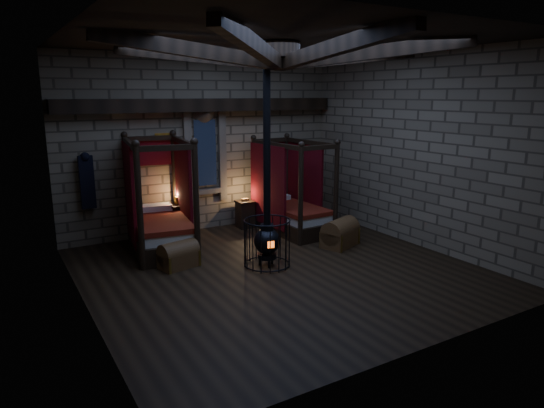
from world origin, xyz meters
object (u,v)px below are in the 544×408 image
trunk_left (179,256)px  stove (267,237)px  bed_left (160,223)px  trunk_right (340,234)px  bed_right (291,209)px

trunk_left → stove: (1.52, -0.81, 0.35)m
bed_left → trunk_right: (3.48, -1.83, -0.31)m
bed_left → trunk_left: size_ratio=3.00×
bed_left → trunk_right: 3.95m
bed_left → bed_right: bearing=4.7°
bed_left → stove: bearing=-46.6°
trunk_left → trunk_right: 3.59m
trunk_left → trunk_right: (3.55, -0.53, 0.04)m
bed_left → bed_right: size_ratio=1.10×
trunk_right → stove: bearing=165.9°
bed_right → trunk_right: 1.64m
bed_right → trunk_left: bed_right is taller
bed_left → trunk_left: (-0.07, -1.30, -0.35)m
bed_left → trunk_right: size_ratio=2.43×
trunk_left → stove: bearing=-41.1°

